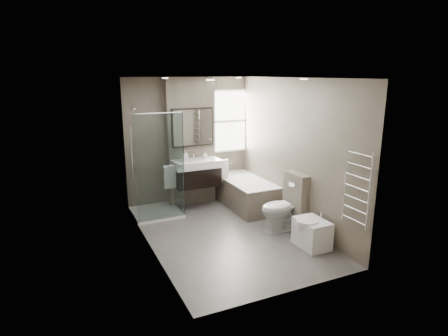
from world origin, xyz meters
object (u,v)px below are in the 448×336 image
bathtub (245,192)px  bidet (312,233)px  vanity (197,173)px  toilet (283,208)px

bathtub → bidet: (0.09, -2.08, -0.08)m
bathtub → vanity: bearing=160.6°
vanity → bidet: vanity is taller
bathtub → toilet: toilet is taller
bathtub → bidet: 2.08m
toilet → bidet: size_ratio=1.42×
vanity → bathtub: size_ratio=0.59×
bathtub → toilet: (0.05, -1.33, 0.09)m
bidet → toilet: bearing=93.3°
bathtub → bidet: bearing=-87.6°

